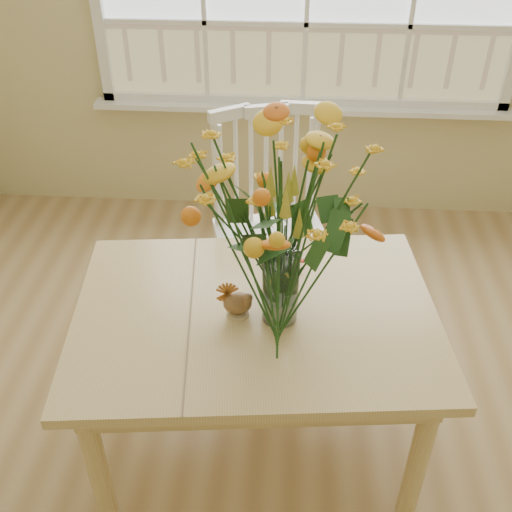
{
  "coord_description": "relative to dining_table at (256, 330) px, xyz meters",
  "views": [
    {
      "loc": [
        -0.05,
        -1.11,
        2.05
      ],
      "look_at": [
        -0.15,
        0.46,
        0.89
      ],
      "focal_mm": 42.0,
      "sensor_mm": 36.0,
      "label": 1
    }
  ],
  "objects": [
    {
      "name": "flower_vase",
      "position": [
        0.08,
        -0.02,
        0.5
      ],
      "size": [
        0.57,
        0.57,
        0.68
      ],
      "color": "white",
      "rests_on": "dining_table"
    },
    {
      "name": "dining_table",
      "position": [
        0.0,
        0.0,
        0.0
      ],
      "size": [
        1.34,
        1.02,
        0.67
      ],
      "rotation": [
        0.0,
        0.0,
        0.1
      ],
      "color": "tan",
      "rests_on": "floor"
    },
    {
      "name": "pumpkin",
      "position": [
        0.1,
        0.09,
        0.13
      ],
      "size": [
        0.09,
        0.09,
        0.07
      ],
      "primitive_type": "ellipsoid",
      "color": "#C66C17",
      "rests_on": "dining_table"
    },
    {
      "name": "windsor_chair",
      "position": [
        0.02,
        0.71,
        0.01
      ],
      "size": [
        0.59,
        0.58,
        1.06
      ],
      "rotation": [
        0.0,
        0.0,
        0.26
      ],
      "color": "white",
      "rests_on": "floor"
    },
    {
      "name": "dark_gourd",
      "position": [
        0.07,
        0.25,
        0.13
      ],
      "size": [
        0.13,
        0.09,
        0.08
      ],
      "color": "#38160F",
      "rests_on": "dining_table"
    },
    {
      "name": "turkey_figurine",
      "position": [
        -0.06,
        -0.02,
        0.14
      ],
      "size": [
        0.11,
        0.09,
        0.12
      ],
      "rotation": [
        0.0,
        0.0,
        0.16
      ],
      "color": "#CCB78C",
      "rests_on": "dining_table"
    }
  ]
}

